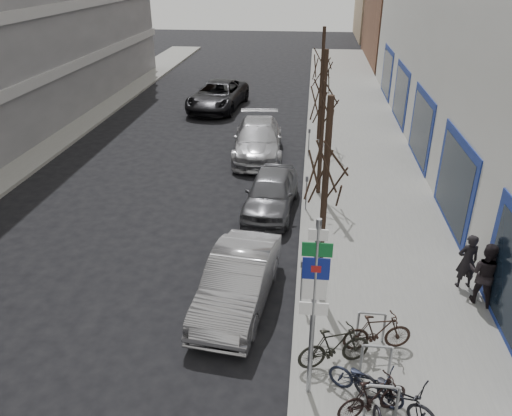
% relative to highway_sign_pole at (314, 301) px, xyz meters
% --- Properties ---
extents(ground, '(120.00, 120.00, 0.00)m').
position_rel_highway_sign_pole_xyz_m(ground, '(-2.40, 0.01, -2.46)').
color(ground, black).
rests_on(ground, ground).
extents(sidewalk_east, '(5.00, 70.00, 0.15)m').
position_rel_highway_sign_pole_xyz_m(sidewalk_east, '(2.10, 10.01, -2.38)').
color(sidewalk_east, slate).
rests_on(sidewalk_east, ground).
extents(brick_building_far, '(12.00, 14.00, 8.00)m').
position_rel_highway_sign_pole_xyz_m(brick_building_far, '(10.60, 40.01, 1.54)').
color(brick_building_far, brown).
rests_on(brick_building_far, ground).
extents(highway_sign_pole, '(0.55, 0.10, 4.20)m').
position_rel_highway_sign_pole_xyz_m(highway_sign_pole, '(0.00, 0.00, 0.00)').
color(highway_sign_pole, gray).
rests_on(highway_sign_pole, ground).
extents(bike_rack, '(0.66, 2.26, 0.83)m').
position_rel_highway_sign_pole_xyz_m(bike_rack, '(1.40, 0.61, -1.80)').
color(bike_rack, gray).
rests_on(bike_rack, sidewalk_east).
extents(tree_near, '(1.80, 1.80, 5.50)m').
position_rel_highway_sign_pole_xyz_m(tree_near, '(0.20, 3.51, 1.65)').
color(tree_near, black).
rests_on(tree_near, ground).
extents(tree_mid, '(1.80, 1.80, 5.50)m').
position_rel_highway_sign_pole_xyz_m(tree_mid, '(0.20, 10.01, 1.65)').
color(tree_mid, black).
rests_on(tree_mid, ground).
extents(tree_far, '(1.80, 1.80, 5.50)m').
position_rel_highway_sign_pole_xyz_m(tree_far, '(0.20, 16.51, 1.65)').
color(tree_far, black).
rests_on(tree_far, ground).
extents(meter_front, '(0.10, 0.08, 1.27)m').
position_rel_highway_sign_pole_xyz_m(meter_front, '(-0.25, 3.01, -1.54)').
color(meter_front, gray).
rests_on(meter_front, sidewalk_east).
extents(meter_mid, '(0.10, 0.08, 1.27)m').
position_rel_highway_sign_pole_xyz_m(meter_mid, '(-0.25, 8.51, -1.54)').
color(meter_mid, gray).
rests_on(meter_mid, sidewalk_east).
extents(meter_back, '(0.10, 0.08, 1.27)m').
position_rel_highway_sign_pole_xyz_m(meter_back, '(-0.25, 14.01, -1.54)').
color(meter_back, gray).
rests_on(meter_back, sidewalk_east).
extents(bike_near_right, '(1.59, 1.09, 0.94)m').
position_rel_highway_sign_pole_xyz_m(bike_near_right, '(1.24, -0.45, -1.84)').
color(bike_near_right, black).
rests_on(bike_near_right, sidewalk_east).
extents(bike_mid_curb, '(1.66, 1.13, 0.98)m').
position_rel_highway_sign_pole_xyz_m(bike_mid_curb, '(1.15, -0.02, -1.82)').
color(bike_mid_curb, black).
rests_on(bike_mid_curb, sidewalk_east).
extents(bike_mid_inner, '(1.76, 1.07, 1.03)m').
position_rel_highway_sign_pole_xyz_m(bike_mid_inner, '(0.53, 0.84, -1.79)').
color(bike_mid_inner, black).
rests_on(bike_mid_inner, sidewalk_east).
extents(bike_far_curb, '(1.78, 1.46, 1.09)m').
position_rel_highway_sign_pole_xyz_m(bike_far_curb, '(1.66, -0.35, -1.76)').
color(bike_far_curb, black).
rests_on(bike_far_curb, sidewalk_east).
extents(bike_far_inner, '(1.68, 0.80, 0.98)m').
position_rel_highway_sign_pole_xyz_m(bike_far_inner, '(1.52, 1.45, -1.82)').
color(bike_far_inner, black).
rests_on(bike_far_inner, sidewalk_east).
extents(parked_car_front, '(2.00, 4.52, 1.44)m').
position_rel_highway_sign_pole_xyz_m(parked_car_front, '(-1.90, 2.96, -1.74)').
color(parked_car_front, '#98989C').
rests_on(parked_car_front, ground).
extents(parked_car_mid, '(1.98, 4.30, 1.43)m').
position_rel_highway_sign_pole_xyz_m(parked_car_mid, '(-1.52, 8.59, -1.74)').
color(parked_car_mid, '#55555A').
rests_on(parked_car_mid, ground).
extents(parked_car_back, '(2.59, 5.56, 1.57)m').
position_rel_highway_sign_pole_xyz_m(parked_car_back, '(-2.60, 14.19, -1.67)').
color(parked_car_back, '#A5A5AA').
rests_on(parked_car_back, ground).
extents(lane_car, '(3.35, 6.16, 1.64)m').
position_rel_highway_sign_pole_xyz_m(lane_car, '(-5.91, 22.08, -1.64)').
color(lane_car, black).
rests_on(lane_car, ground).
extents(pedestrian_near, '(0.64, 0.48, 1.61)m').
position_rel_highway_sign_pole_xyz_m(pedestrian_near, '(4.15, 4.24, -1.51)').
color(pedestrian_near, black).
rests_on(pedestrian_near, sidewalk_east).
extents(pedestrian_far, '(0.78, 0.73, 1.75)m').
position_rel_highway_sign_pole_xyz_m(pedestrian_far, '(4.40, 3.59, -1.43)').
color(pedestrian_far, black).
rests_on(pedestrian_far, sidewalk_east).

